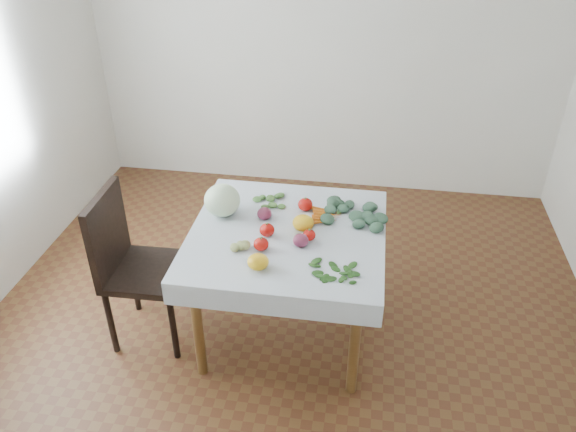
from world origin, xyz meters
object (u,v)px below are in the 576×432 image
(chair, at_px, (130,259))
(carrot_bunch, at_px, (326,216))
(heirloom_back, at_px, (303,223))
(table, at_px, (287,246))
(cabbage, at_px, (222,200))

(chair, relative_size, carrot_bunch, 4.97)
(chair, xyz_separation_m, heirloom_back, (1.01, 0.20, 0.22))
(table, bearing_deg, cabbage, 162.44)
(chair, distance_m, heirloom_back, 1.05)
(table, height_order, cabbage, cabbage)
(heirloom_back, relative_size, carrot_bunch, 0.62)
(table, height_order, chair, chair)
(cabbage, bearing_deg, chair, -149.81)
(table, distance_m, chair, 0.94)
(cabbage, bearing_deg, table, -17.56)
(chair, height_order, heirloom_back, chair)
(chair, bearing_deg, heirloom_back, 11.47)
(chair, relative_size, heirloom_back, 7.95)
(chair, height_order, cabbage, chair)
(table, xyz_separation_m, chair, (-0.92, -0.16, -0.08))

